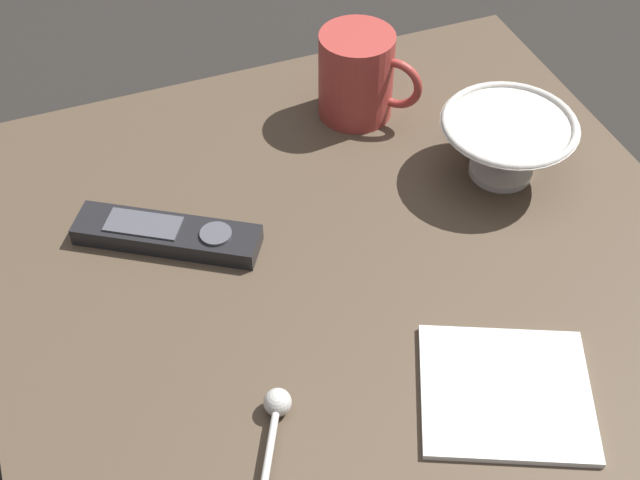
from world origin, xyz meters
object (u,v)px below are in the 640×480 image
at_px(cereal_bowl, 506,144).
at_px(tv_remote_near, 167,234).
at_px(coffee_mug, 358,75).
at_px(folded_napkin, 506,392).
at_px(teaspoon, 275,419).

bearing_deg(cereal_bowl, tv_remote_near, 85.73).
bearing_deg(coffee_mug, folded_napkin, 175.63).
xyz_separation_m(coffee_mug, tv_remote_near, (-0.12, 0.24, -0.04)).
xyz_separation_m(cereal_bowl, teaspoon, (-0.20, 0.31, -0.03)).
relative_size(teaspoon, tv_remote_near, 0.67).
relative_size(cereal_bowl, tv_remote_near, 0.79).
relative_size(cereal_bowl, coffee_mug, 1.39).
relative_size(teaspoon, folded_napkin, 0.65).
bearing_deg(tv_remote_near, coffee_mug, -63.77).
xyz_separation_m(teaspoon, folded_napkin, (-0.04, -0.18, -0.01)).
relative_size(cereal_bowl, folded_napkin, 0.77).
distance_m(cereal_bowl, teaspoon, 0.37).
height_order(teaspoon, tv_remote_near, teaspoon).
relative_size(tv_remote_near, folded_napkin, 0.97).
bearing_deg(teaspoon, coffee_mug, -31.62).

